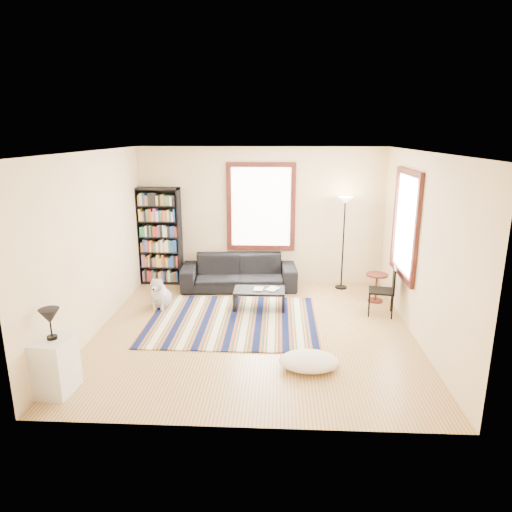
{
  "coord_description": "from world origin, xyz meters",
  "views": [
    {
      "loc": [
        0.37,
        -6.73,
        3.07
      ],
      "look_at": [
        0.0,
        0.5,
        1.1
      ],
      "focal_mm": 32.0,
      "sensor_mm": 36.0,
      "label": 1
    }
  ],
  "objects_px": {
    "dog": "(161,292)",
    "floor_cushion": "(309,361)",
    "coffee_table": "(259,299)",
    "sofa": "(239,272)",
    "floor_lamp": "(343,244)",
    "side_table": "(376,288)",
    "folding_chair": "(381,291)",
    "white_cabinet": "(56,366)",
    "bookshelf": "(159,236)"
  },
  "relations": [
    {
      "from": "floor_lamp",
      "to": "white_cabinet",
      "type": "relative_size",
      "value": 2.66
    },
    {
      "from": "bookshelf",
      "to": "white_cabinet",
      "type": "bearing_deg",
      "value": -92.86
    },
    {
      "from": "coffee_table",
      "to": "floor_cushion",
      "type": "relative_size",
      "value": 1.11
    },
    {
      "from": "bookshelf",
      "to": "floor_cushion",
      "type": "xyz_separation_m",
      "value": [
        2.89,
        -3.49,
        -0.9
      ]
    },
    {
      "from": "folding_chair",
      "to": "dog",
      "type": "relative_size",
      "value": 1.45
    },
    {
      "from": "bookshelf",
      "to": "sofa",
      "type": "bearing_deg",
      "value": -9.2
    },
    {
      "from": "sofa",
      "to": "folding_chair",
      "type": "relative_size",
      "value": 2.66
    },
    {
      "from": "coffee_table",
      "to": "dog",
      "type": "relative_size",
      "value": 1.52
    },
    {
      "from": "floor_cushion",
      "to": "white_cabinet",
      "type": "bearing_deg",
      "value": -166.71
    },
    {
      "from": "side_table",
      "to": "bookshelf",
      "type": "bearing_deg",
      "value": 168.06
    },
    {
      "from": "white_cabinet",
      "to": "dog",
      "type": "bearing_deg",
      "value": 82.69
    },
    {
      "from": "bookshelf",
      "to": "floor_lamp",
      "type": "bearing_deg",
      "value": -2.6
    },
    {
      "from": "floor_lamp",
      "to": "white_cabinet",
      "type": "xyz_separation_m",
      "value": [
        -3.95,
        -4.06,
        -0.58
      ]
    },
    {
      "from": "floor_cushion",
      "to": "side_table",
      "type": "relative_size",
      "value": 1.5
    },
    {
      "from": "side_table",
      "to": "dog",
      "type": "height_order",
      "value": "dog"
    },
    {
      "from": "white_cabinet",
      "to": "side_table",
      "type": "bearing_deg",
      "value": 40.37
    },
    {
      "from": "floor_cushion",
      "to": "white_cabinet",
      "type": "relative_size",
      "value": 1.16
    },
    {
      "from": "coffee_table",
      "to": "white_cabinet",
      "type": "height_order",
      "value": "white_cabinet"
    },
    {
      "from": "floor_cushion",
      "to": "floor_lamp",
      "type": "height_order",
      "value": "floor_lamp"
    },
    {
      "from": "sofa",
      "to": "white_cabinet",
      "type": "height_order",
      "value": "white_cabinet"
    },
    {
      "from": "coffee_table",
      "to": "white_cabinet",
      "type": "bearing_deg",
      "value": -129.37
    },
    {
      "from": "coffee_table",
      "to": "floor_cushion",
      "type": "bearing_deg",
      "value": -70.22
    },
    {
      "from": "sofa",
      "to": "white_cabinet",
      "type": "bearing_deg",
      "value": -120.09
    },
    {
      "from": "white_cabinet",
      "to": "floor_lamp",
      "type": "bearing_deg",
      "value": 49.69
    },
    {
      "from": "coffee_table",
      "to": "floor_lamp",
      "type": "distance_m",
      "value": 2.15
    },
    {
      "from": "side_table",
      "to": "dog",
      "type": "xyz_separation_m",
      "value": [
        -3.94,
        -0.49,
        0.03
      ]
    },
    {
      "from": "sofa",
      "to": "floor_lamp",
      "type": "bearing_deg",
      "value": -1.94
    },
    {
      "from": "dog",
      "to": "floor_cushion",
      "type": "bearing_deg",
      "value": -35.17
    },
    {
      "from": "sofa",
      "to": "bookshelf",
      "type": "xyz_separation_m",
      "value": [
        -1.67,
        0.27,
        0.67
      ]
    },
    {
      "from": "bookshelf",
      "to": "dog",
      "type": "height_order",
      "value": "bookshelf"
    },
    {
      "from": "white_cabinet",
      "to": "sofa",
      "type": "bearing_deg",
      "value": 68.57
    },
    {
      "from": "bookshelf",
      "to": "floor_lamp",
      "type": "xyz_separation_m",
      "value": [
        3.74,
        -0.17,
        -0.07
      ]
    },
    {
      "from": "sofa",
      "to": "floor_cushion",
      "type": "distance_m",
      "value": 3.45
    },
    {
      "from": "floor_lamp",
      "to": "floor_cushion",
      "type": "bearing_deg",
      "value": -104.43
    },
    {
      "from": "white_cabinet",
      "to": "coffee_table",
      "type": "bearing_deg",
      "value": 54.59
    },
    {
      "from": "side_table",
      "to": "folding_chair",
      "type": "height_order",
      "value": "folding_chair"
    },
    {
      "from": "coffee_table",
      "to": "floor_lamp",
      "type": "bearing_deg",
      "value": 36.75
    },
    {
      "from": "coffee_table",
      "to": "sofa",
      "type": "bearing_deg",
      "value": 112.55
    },
    {
      "from": "coffee_table",
      "to": "dog",
      "type": "bearing_deg",
      "value": -179.25
    },
    {
      "from": "sofa",
      "to": "folding_chair",
      "type": "xyz_separation_m",
      "value": [
        2.57,
        -1.27,
        0.1
      ]
    },
    {
      "from": "sofa",
      "to": "floor_cushion",
      "type": "relative_size",
      "value": 2.83
    },
    {
      "from": "coffee_table",
      "to": "side_table",
      "type": "xyz_separation_m",
      "value": [
        2.16,
        0.47,
        0.09
      ]
    },
    {
      "from": "bookshelf",
      "to": "coffee_table",
      "type": "relative_size",
      "value": 2.22
    },
    {
      "from": "side_table",
      "to": "white_cabinet",
      "type": "xyz_separation_m",
      "value": [
        -4.5,
        -3.32,
        0.08
      ]
    },
    {
      "from": "floor_lamp",
      "to": "dog",
      "type": "relative_size",
      "value": 3.14
    },
    {
      "from": "side_table",
      "to": "white_cabinet",
      "type": "bearing_deg",
      "value": -143.59
    },
    {
      "from": "sofa",
      "to": "floor_lamp",
      "type": "distance_m",
      "value": 2.16
    },
    {
      "from": "sofa",
      "to": "side_table",
      "type": "xyz_separation_m",
      "value": [
        2.62,
        -0.64,
        -0.06
      ]
    },
    {
      "from": "coffee_table",
      "to": "floor_cushion",
      "type": "xyz_separation_m",
      "value": [
        0.76,
        -2.12,
        -0.08
      ]
    },
    {
      "from": "floor_cushion",
      "to": "dog",
      "type": "bearing_deg",
      "value": 140.45
    }
  ]
}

